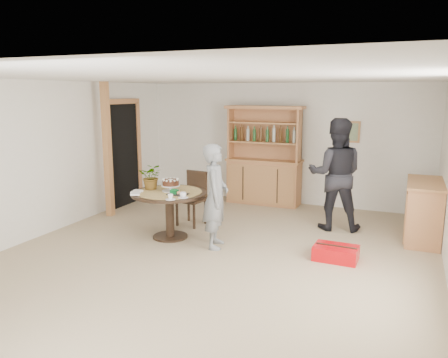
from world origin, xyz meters
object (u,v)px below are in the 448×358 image
adult_person (335,174)px  teen_boy (216,196)px  hutch (264,171)px  red_suitcase (336,253)px  dining_chair (194,194)px  sideboard (424,211)px  dining_table (170,201)px

adult_person → teen_boy: bearing=37.7°
hutch → red_suitcase: hutch is taller
hutch → red_suitcase: size_ratio=3.33×
hutch → dining_chair: size_ratio=2.16×
teen_boy → red_suitcase: size_ratio=2.56×
red_suitcase → hutch: bearing=127.7°
teen_boy → adult_person: size_ratio=0.83×
hutch → sideboard: bearing=-22.2°
hutch → teen_boy: size_ratio=1.30×
dining_table → red_suitcase: size_ratio=1.96×
sideboard → adult_person: 1.48m
sideboard → dining_table: size_ratio=1.05×
hutch → sideboard: 3.29m
sideboard → teen_boy: (-2.90, -1.58, 0.31)m
dining_table → teen_boy: bearing=-6.7°
dining_table → adult_person: (2.35, 1.51, 0.35)m
dining_chair → teen_boy: 1.28m
sideboard → red_suitcase: sideboard is taller
dining_table → adult_person: 2.82m
sideboard → red_suitcase: size_ratio=2.05×
dining_chair → sideboard: bearing=17.0°
sideboard → adult_person: (-1.40, 0.03, 0.48)m
hutch → teen_boy: hutch is taller
sideboard → dining_table: 4.03m
hutch → adult_person: bearing=-36.3°
dining_chair → adult_person: size_ratio=0.50×
adult_person → dining_table: bearing=23.4°
hutch → teen_boy: 2.82m
hutch → dining_table: size_ratio=1.70×
dining_table → dining_chair: size_ratio=1.27×
hutch → sideboard: hutch is taller
red_suitcase → teen_boy: bearing=-172.9°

